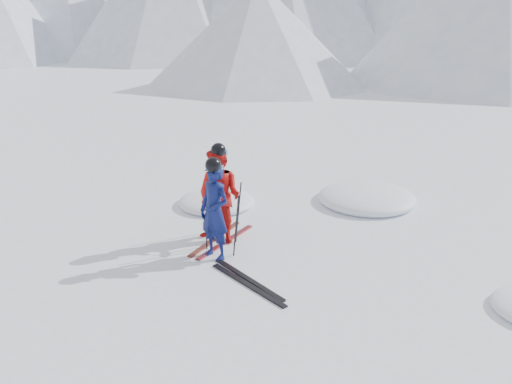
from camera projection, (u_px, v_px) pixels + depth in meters
The scene contains 12 objects.
ground at pixel (338, 295), 7.89m from camera, with size 160.00×160.00×0.00m, color white.
skier_blue at pixel (214, 212), 8.83m from camera, with size 0.59×0.39×1.63m, color #0D154E.
skier_red at pixel (219, 196), 9.46m from camera, with size 0.82×0.64×1.70m, color red.
pole_blue_left at pixel (207, 221), 9.19m from camera, with size 0.02×0.02×1.09m, color black.
pole_blue_right at pixel (236, 226), 8.97m from camera, with size 0.02×0.02×1.09m, color black.
pole_red_left at pixel (215, 204), 9.91m from camera, with size 0.02×0.02×1.13m, color black.
pole_red_right at pixel (238, 212), 9.51m from camera, with size 0.02×0.02×1.13m, color black.
ski_worn_left at pixel (215, 238), 9.80m from camera, with size 0.09×1.70×0.03m, color black.
ski_worn_right at pixel (226, 242), 9.67m from camera, with size 0.09×1.70×0.03m, color black.
ski_loose_a at pixel (248, 279), 8.33m from camera, with size 0.09×1.70×0.03m, color black.
ski_loose_b at pixel (248, 285), 8.16m from camera, with size 0.09×1.70×0.03m, color black.
snow_lumps at pixel (347, 221), 10.62m from camera, with size 8.16×7.00×0.46m.
Camera 1 is at (3.03, -6.40, 3.96)m, focal length 38.00 mm.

